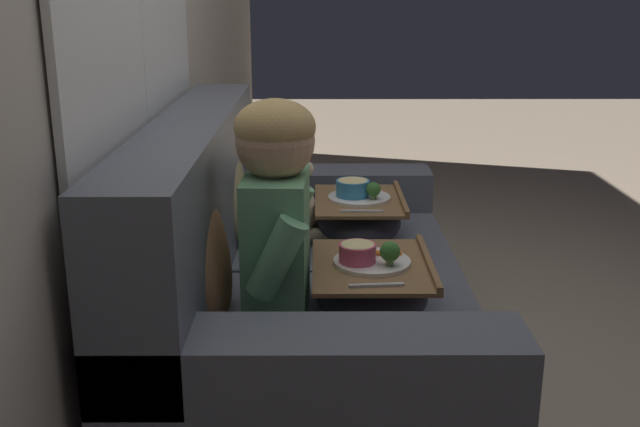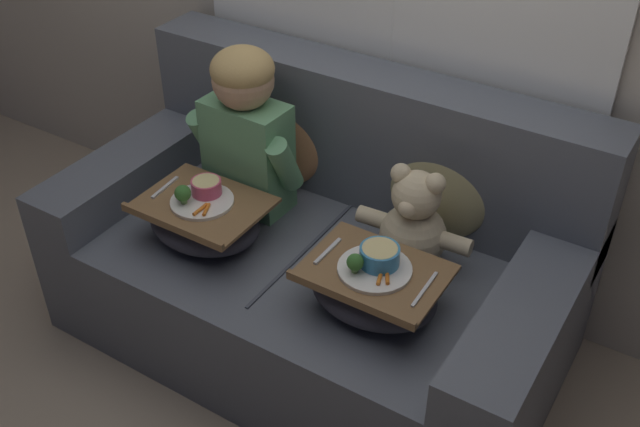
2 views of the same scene
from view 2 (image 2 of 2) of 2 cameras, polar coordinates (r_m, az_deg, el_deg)
ground_plane at (r=2.89m, az=-0.57°, el=-9.25°), size 14.00×14.00×0.00m
couch at (r=2.71m, az=0.21°, el=-3.41°), size 1.77×0.98×0.94m
throw_pillow_behind_child at (r=2.84m, az=-3.07°, el=6.11°), size 0.41×0.20×0.43m
throw_pillow_behind_teddy at (r=2.57m, az=9.20°, el=2.13°), size 0.39×0.19×0.40m
child_figure at (r=2.63m, az=-5.68°, el=6.90°), size 0.44×0.22×0.61m
teddy_bear at (r=2.44m, az=7.11°, el=-0.91°), size 0.40×0.28×0.37m
lap_tray_child at (r=2.60m, az=-8.83°, el=-0.43°), size 0.43×0.33×0.23m
lap_tray_teddy at (r=2.30m, az=4.10°, el=-5.61°), size 0.42×0.32×0.23m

